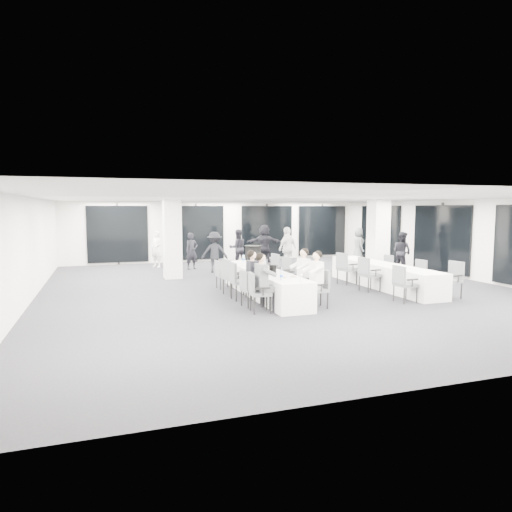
{
  "coord_description": "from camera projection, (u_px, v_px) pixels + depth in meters",
  "views": [
    {
      "loc": [
        -5.13,
        -13.02,
        2.49
      ],
      "look_at": [
        -0.81,
        -0.2,
        1.07
      ],
      "focal_mm": 32.0,
      "sensor_mm": 36.0,
      "label": 1
    }
  ],
  "objects": [
    {
      "name": "chair_main_right_far",
      "position": [
        271.0,
        268.0,
        14.7
      ],
      "size": [
        0.57,
        0.62,
        1.02
      ],
      "rotation": [
        0.0,
        0.0,
        1.68
      ],
      "color": "#53565B",
      "rests_on": "floor"
    },
    {
      "name": "chair_side_left_mid",
      "position": [
        368.0,
        272.0,
        13.64
      ],
      "size": [
        0.57,
        0.62,
        1.03
      ],
      "rotation": [
        0.0,
        0.0,
        -1.46
      ],
      "color": "#53565B",
      "rests_on": "floor"
    },
    {
      "name": "seated_guest_b",
      "position": [
        255.0,
        275.0,
        11.54
      ],
      "size": [
        0.5,
        0.38,
        1.44
      ],
      "rotation": [
        0.0,
        0.0,
        -1.57
      ],
      "color": "black",
      "rests_on": "floor"
    },
    {
      "name": "chair_main_right_mid",
      "position": [
        295.0,
        276.0,
        12.91
      ],
      "size": [
        0.53,
        0.59,
        1.01
      ],
      "rotation": [
        0.0,
        0.0,
        1.53
      ],
      "color": "#53565B",
      "rests_on": "floor"
    },
    {
      "name": "ice_bucket_near",
      "position": [
        273.0,
        269.0,
        12.17
      ],
      "size": [
        0.2,
        0.2,
        0.23
      ],
      "primitive_type": "cylinder",
      "color": "black",
      "rests_on": "banquet_table_main"
    },
    {
      "name": "seated_guest_d",
      "position": [
        301.0,
        272.0,
        12.05
      ],
      "size": [
        0.5,
        0.38,
        1.44
      ],
      "rotation": [
        0.0,
        0.0,
        1.57
      ],
      "color": "silver",
      "rests_on": "floor"
    },
    {
      "name": "chair_main_left_fourth",
      "position": [
        231.0,
        275.0,
        13.08
      ],
      "size": [
        0.62,
        0.65,
        1.03
      ],
      "rotation": [
        0.0,
        0.0,
        -1.33
      ],
      "color": "#53565B",
      "rests_on": "floor"
    },
    {
      "name": "seated_guest_c",
      "position": [
        314.0,
        276.0,
        11.33
      ],
      "size": [
        0.5,
        0.38,
        1.44
      ],
      "rotation": [
        0.0,
        0.0,
        1.57
      ],
      "color": "silver",
      "rests_on": "floor"
    },
    {
      "name": "water_bottle_a",
      "position": [
        282.0,
        275.0,
        11.09
      ],
      "size": [
        0.07,
        0.07,
        0.23
      ],
      "primitive_type": "cylinder",
      "color": "silver",
      "rests_on": "banquet_table_main"
    },
    {
      "name": "chair_main_right_near",
      "position": [
        320.0,
        286.0,
        11.41
      ],
      "size": [
        0.5,
        0.55,
        0.96
      ],
      "rotation": [
        0.0,
        0.0,
        1.54
      ],
      "color": "#53565B",
      "rests_on": "floor"
    },
    {
      "name": "chair_side_right_mid",
      "position": [
        418.0,
        273.0,
        14.01
      ],
      "size": [
        0.52,
        0.56,
        0.91
      ],
      "rotation": [
        0.0,
        0.0,
        1.71
      ],
      "color": "#53565B",
      "rests_on": "floor"
    },
    {
      "name": "wine_glass",
      "position": [
        301.0,
        276.0,
        10.76
      ],
      "size": [
        0.08,
        0.08,
        0.2
      ],
      "color": "silver",
      "rests_on": "banquet_table_main"
    },
    {
      "name": "seated_guest_a",
      "position": [
        264.0,
        279.0,
        10.89
      ],
      "size": [
        0.5,
        0.38,
        1.44
      ],
      "rotation": [
        0.0,
        0.0,
        -1.57
      ],
      "color": "#54585C",
      "rests_on": "floor"
    },
    {
      "name": "chair_main_left_near",
      "position": [
        257.0,
        290.0,
        10.87
      ],
      "size": [
        0.53,
        0.58,
        0.96
      ],
      "rotation": [
        0.0,
        0.0,
        -1.67
      ],
      "color": "#53565B",
      "rests_on": "floor"
    },
    {
      "name": "standing_guest_g",
      "position": [
        157.0,
        247.0,
        19.26
      ],
      "size": [
        0.8,
        0.82,
        1.75
      ],
      "primitive_type": "imported",
      "rotation": [
        0.0,
        0.0,
        -0.89
      ],
      "color": "silver",
      "rests_on": "floor"
    },
    {
      "name": "plate_c",
      "position": [
        270.0,
        271.0,
        12.55
      ],
      "size": [
        0.21,
        0.21,
        0.03
      ],
      "color": "white",
      "rests_on": "banquet_table_main"
    },
    {
      "name": "chair_side_left_near",
      "position": [
        403.0,
        281.0,
        12.04
      ],
      "size": [
        0.53,
        0.58,
        0.98
      ],
      "rotation": [
        0.0,
        0.0,
        -1.5
      ],
      "color": "#53565B",
      "rests_on": "floor"
    },
    {
      "name": "cocktail_table",
      "position": [
        253.0,
        258.0,
        18.29
      ],
      "size": [
        0.72,
        0.72,
        1.0
      ],
      "color": "black",
      "rests_on": "floor"
    },
    {
      "name": "water_bottle_c",
      "position": [
        244.0,
        259.0,
        14.71
      ],
      "size": [
        0.07,
        0.07,
        0.23
      ],
      "primitive_type": "cylinder",
      "color": "silver",
      "rests_on": "banquet_table_main"
    },
    {
      "name": "ice_bucket_far",
      "position": [
        251.0,
        260.0,
        14.1
      ],
      "size": [
        0.23,
        0.23,
        0.26
      ],
      "primitive_type": "cylinder",
      "color": "black",
      "rests_on": "banquet_table_main"
    },
    {
      "name": "chair_main_left_mid",
      "position": [
        238.0,
        278.0,
        12.36
      ],
      "size": [
        0.54,
        0.6,
        1.03
      ],
      "rotation": [
        0.0,
        0.0,
        -1.54
      ],
      "color": "#53565B",
      "rests_on": "floor"
    },
    {
      "name": "standing_guest_b",
      "position": [
        238.0,
        245.0,
        19.54
      ],
      "size": [
        0.87,
        0.54,
        1.79
      ],
      "primitive_type": "imported",
      "rotation": [
        0.0,
        0.0,
        3.16
      ],
      "color": "black",
      "rests_on": "floor"
    },
    {
      "name": "column_left",
      "position": [
        172.0,
        239.0,
        16.14
      ],
      "size": [
        0.6,
        0.6,
        2.8
      ],
      "primitive_type": "cube",
      "color": "silver",
      "rests_on": "floor"
    },
    {
      "name": "standing_guest_f",
      "position": [
        264.0,
        241.0,
        20.91
      ],
      "size": [
        1.93,
        1.06,
        1.99
      ],
      "primitive_type": "imported",
      "rotation": [
        0.0,
        0.0,
        2.94
      ],
      "color": "black",
      "rests_on": "floor"
    },
    {
      "name": "plate_b",
      "position": [
        293.0,
        277.0,
        11.52
      ],
      "size": [
        0.19,
        0.19,
        0.03
      ],
      "color": "white",
      "rests_on": "banquet_table_main"
    },
    {
      "name": "chair_main_left_second",
      "position": [
        249.0,
        286.0,
        11.51
      ],
      "size": [
        0.52,
        0.56,
        0.92
      ],
      "rotation": [
        0.0,
        0.0,
        -1.43
      ],
      "color": "#53565B",
      "rests_on": "floor"
    },
    {
      "name": "chair_main_left_far",
      "position": [
        222.0,
        273.0,
        14.12
      ],
      "size": [
        0.48,
        0.52,
        0.87
      ],
      "rotation": [
        0.0,
        0.0,
        -1.48
      ],
      "color": "#53565B",
      "rests_on": "floor"
    },
    {
      "name": "chair_side_left_far",
      "position": [
        345.0,
        266.0,
        14.9
      ],
      "size": [
        0.63,
        0.66,
        1.04
      ],
      "rotation": [
        0.0,
        0.0,
        -1.34
      ],
      "color": "#53565B",
      "rests_on": "floor"
    },
    {
      "name": "chair_side_right_far",
      "position": [
        386.0,
        266.0,
        15.6
      ],
      "size": [
        0.51,
        0.55,
        0.89
      ],
      "rotation": [
        0.0,
        0.0,
        1.7
      ],
      "color": "#53565B",
      "rests_on": "floor"
    },
    {
      "name": "water_bottle_b",
      "position": [
        265.0,
        264.0,
        13.23
      ],
      "size": [
        0.07,
        0.07,
        0.23
      ],
      "primitive_type": "cylinder",
      "color": "silver",
      "rests_on": "banquet_table_main"
    },
    {
      "name": "chair_side_right_near",
      "position": [
        452.0,
        277.0,
        12.64
      ],
      "size": [
        0.58,
        0.62,
        1.02
      ],
      "rotation": [
        0.0,
        0.0,
        1.71
      ],
      "color": "#53565B",
      "rests_on": "floor"
    },
    {
      "name": "standing_guest_e",
      "position": [
        358.0,
        243.0,
        21.08
      ],
      "size": [
        0.65,
        0.94,
        1.8
      ],
      "primitive_type": "imported",
      "rotation": [
        0.0,
        0.0,
        1.42
      ],
      "color": "#54585C",
      "rests_on": "floor"
    },
    {
      "name": "standing_guest_c",
      "position": [
        215.0,
        250.0,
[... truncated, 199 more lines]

